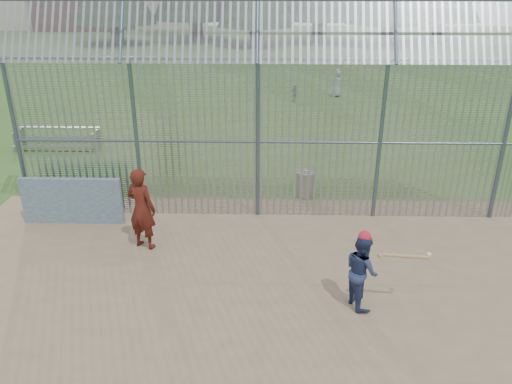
{
  "coord_description": "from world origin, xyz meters",
  "views": [
    {
      "loc": [
        0.27,
        -8.26,
        5.71
      ],
      "look_at": [
        0.0,
        2.0,
        1.3
      ],
      "focal_mm": 35.0,
      "sensor_mm": 36.0,
      "label": 1
    }
  ],
  "objects_px": {
    "trash_can": "(305,184)",
    "dugout_wall": "(72,201)",
    "onlooker": "(142,209)",
    "batter": "(361,271)",
    "bleacher": "(58,138)"
  },
  "relations": [
    {
      "from": "trash_can",
      "to": "dugout_wall",
      "type": "bearing_deg",
      "value": -162.54
    },
    {
      "from": "dugout_wall",
      "to": "onlooker",
      "type": "distance_m",
      "value": 2.38
    },
    {
      "from": "batter",
      "to": "trash_can",
      "type": "xyz_separation_m",
      "value": [
        -0.7,
        5.1,
        -0.37
      ]
    },
    {
      "from": "dugout_wall",
      "to": "trash_can",
      "type": "xyz_separation_m",
      "value": [
        5.91,
        1.86,
        -0.24
      ]
    },
    {
      "from": "onlooker",
      "to": "bleacher",
      "type": "height_order",
      "value": "onlooker"
    },
    {
      "from": "batter",
      "to": "onlooker",
      "type": "bearing_deg",
      "value": 47.7
    },
    {
      "from": "onlooker",
      "to": "bleacher",
      "type": "distance_m",
      "value": 8.55
    },
    {
      "from": "dugout_wall",
      "to": "batter",
      "type": "distance_m",
      "value": 7.36
    },
    {
      "from": "batter",
      "to": "dugout_wall",
      "type": "bearing_deg",
      "value": 46.17
    },
    {
      "from": "dugout_wall",
      "to": "batter",
      "type": "relative_size",
      "value": 1.72
    },
    {
      "from": "trash_can",
      "to": "bleacher",
      "type": "relative_size",
      "value": 0.27
    },
    {
      "from": "dugout_wall",
      "to": "onlooker",
      "type": "height_order",
      "value": "onlooker"
    },
    {
      "from": "dugout_wall",
      "to": "bleacher",
      "type": "bearing_deg",
      "value": 114.65
    },
    {
      "from": "batter",
      "to": "onlooker",
      "type": "distance_m",
      "value": 5.02
    },
    {
      "from": "batter",
      "to": "bleacher",
      "type": "bearing_deg",
      "value": 27.81
    }
  ]
}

